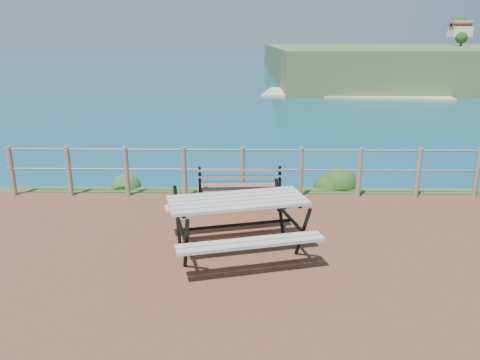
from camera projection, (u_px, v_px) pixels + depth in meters
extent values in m
cube|color=brown|center=(239.00, 279.00, 6.17)|extent=(10.00, 7.00, 0.12)
plane|color=#125571|center=(249.00, 46.00, 197.59)|extent=(1200.00, 1200.00, 0.00)
cylinder|color=#6B5B4C|center=(12.00, 171.00, 9.31)|extent=(0.10, 0.10, 1.00)
cylinder|color=#6B5B4C|center=(69.00, 171.00, 9.29)|extent=(0.10, 0.10, 1.00)
cylinder|color=#6B5B4C|center=(126.00, 172.00, 9.27)|extent=(0.10, 0.10, 1.00)
cylinder|color=#6B5B4C|center=(184.00, 172.00, 9.25)|extent=(0.10, 0.10, 1.00)
cylinder|color=#6B5B4C|center=(242.00, 172.00, 9.23)|extent=(0.10, 0.10, 1.00)
cylinder|color=#6B5B4C|center=(301.00, 172.00, 9.21)|extent=(0.10, 0.10, 1.00)
cylinder|color=#6B5B4C|center=(359.00, 173.00, 9.19)|extent=(0.10, 0.10, 1.00)
cylinder|color=#6B5B4C|center=(418.00, 173.00, 9.17)|extent=(0.10, 0.10, 1.00)
cylinder|color=#6B5B4C|center=(477.00, 173.00, 9.15)|extent=(0.10, 0.10, 1.00)
cylinder|color=slate|center=(242.00, 150.00, 9.10)|extent=(9.40, 0.04, 0.04)
cylinder|color=slate|center=(242.00, 170.00, 9.21)|extent=(9.40, 0.04, 0.04)
cube|color=#9C968C|center=(237.00, 200.00, 6.69)|extent=(2.10, 1.28, 0.04)
cube|color=#9C968C|center=(237.00, 222.00, 6.79)|extent=(1.96, 0.77, 0.04)
cube|color=#9C968C|center=(237.00, 222.00, 6.79)|extent=(1.96, 0.77, 0.04)
cylinder|color=black|center=(237.00, 225.00, 6.80)|extent=(1.64, 0.48, 0.05)
cube|color=brown|center=(239.00, 187.00, 8.55)|extent=(1.55, 0.47, 0.03)
cube|color=brown|center=(239.00, 173.00, 8.47)|extent=(1.54, 0.21, 0.35)
cube|color=black|center=(239.00, 198.00, 8.61)|extent=(0.05, 0.06, 0.42)
cube|color=black|center=(239.00, 198.00, 8.61)|extent=(0.05, 0.06, 0.42)
cube|color=black|center=(239.00, 198.00, 8.61)|extent=(0.05, 0.06, 0.42)
cube|color=black|center=(239.00, 198.00, 8.61)|extent=(0.05, 0.06, 0.42)
ellipsoid|color=#224B1C|center=(121.00, 187.00, 10.04)|extent=(0.67, 0.67, 0.37)
ellipsoid|color=#133F14|center=(338.00, 186.00, 10.11)|extent=(0.83, 0.83, 0.59)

